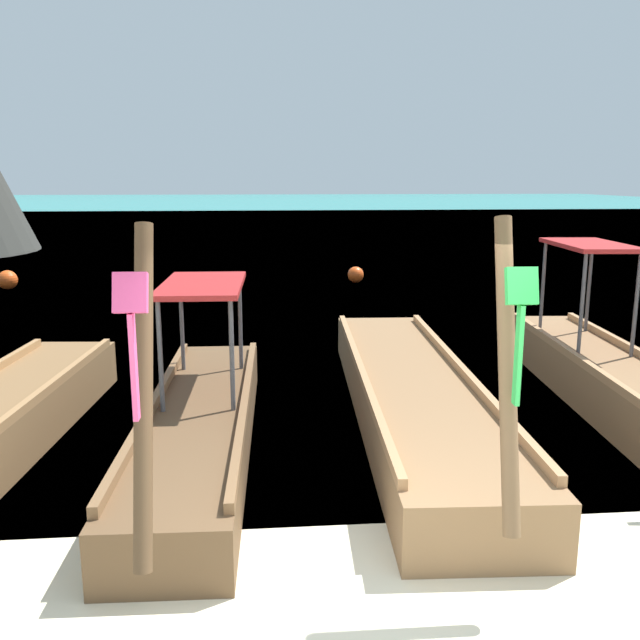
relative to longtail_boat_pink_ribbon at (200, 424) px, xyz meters
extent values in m
plane|color=teal|center=(1.33, 58.30, -0.33)|extent=(120.00, 120.00, 0.00)
cube|color=#9F7246|center=(-1.75, 0.00, 0.31)|extent=(0.52, 5.21, 0.10)
cube|color=brown|center=(0.00, 0.01, -0.07)|extent=(1.21, 5.35, 0.53)
cube|color=brown|center=(-0.49, 0.02, 0.24)|extent=(0.22, 4.90, 0.10)
cube|color=brown|center=(0.49, 0.00, 0.24)|extent=(0.22, 4.90, 0.10)
cylinder|color=brown|center=(-0.08, -2.81, 1.26)|extent=(0.14, 0.74, 2.16)
cube|color=#F24C8C|center=(-0.09, -3.01, 1.95)|extent=(0.20, 0.13, 0.25)
cube|color=#F24C8C|center=(-0.09, -3.03, 1.50)|extent=(0.03, 0.08, 0.66)
cylinder|color=#4C4C51|center=(-0.37, -0.11, 0.79)|extent=(0.05, 0.05, 1.19)
cylinder|color=#4C4C51|center=(0.37, -0.13, 0.79)|extent=(0.05, 0.05, 1.19)
cylinder|color=#4C4C51|center=(-0.33, 1.48, 0.79)|extent=(0.05, 0.05, 1.19)
cylinder|color=#4C4C51|center=(0.41, 1.46, 0.79)|extent=(0.05, 0.05, 1.19)
cube|color=#AD2323|center=(0.02, 0.67, 1.41)|extent=(0.95, 1.82, 0.06)
cube|color=olive|center=(2.51, 0.84, -0.05)|extent=(1.64, 6.89, 0.58)
cube|color=#AF7F52|center=(1.89, 0.87, 0.29)|extent=(0.37, 6.28, 0.10)
cube|color=#AF7F52|center=(3.13, 0.81, 0.29)|extent=(0.37, 6.28, 0.10)
cylinder|color=brown|center=(2.34, -2.71, 1.29)|extent=(0.15, 0.69, 2.13)
cube|color=green|center=(2.34, -2.89, 1.93)|extent=(0.21, 0.13, 0.25)
cube|color=green|center=(2.34, -2.91, 1.48)|extent=(0.03, 0.08, 0.67)
cube|color=olive|center=(5.24, 1.45, -0.03)|extent=(1.43, 5.24, 0.61)
cube|color=#AF7F52|center=(4.78, 1.49, 0.32)|extent=(0.47, 4.75, 0.10)
cube|color=#AF7F52|center=(5.71, 1.41, 0.32)|extent=(0.47, 4.75, 0.10)
cylinder|color=#4C4C51|center=(4.88, 1.35, 0.96)|extent=(0.05, 0.05, 1.39)
cylinder|color=#4C4C51|center=(5.59, 1.29, 0.96)|extent=(0.05, 0.05, 1.39)
cylinder|color=#4C4C51|center=(5.00, 2.89, 0.96)|extent=(0.05, 0.05, 1.39)
cylinder|color=#4C4C51|center=(5.71, 2.84, 0.96)|extent=(0.05, 0.05, 1.39)
cube|color=#AD2323|center=(5.29, 2.09, 1.69)|extent=(1.00, 1.82, 0.06)
sphere|color=#EA5119|center=(3.40, 11.95, -0.10)|extent=(0.46, 0.46, 0.46)
sphere|color=#EA5119|center=(-6.08, 11.59, -0.07)|extent=(0.52, 0.52, 0.52)
camera|label=1|loc=(0.68, -7.01, 2.61)|focal=37.90mm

